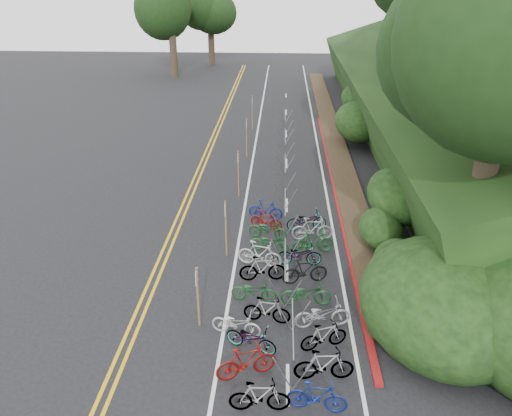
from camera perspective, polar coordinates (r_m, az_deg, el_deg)
The scene contains 10 objects.
ground at distance 16.89m, azimuth -7.29°, elevation -14.13°, with size 120.00×120.00×0.00m, color black.
road_markings at distance 25.32m, azimuth -2.07°, elevation 0.55°, with size 7.47×80.00×0.01m.
red_curb at distance 27.10m, azimuth 9.03°, elevation 2.10°, with size 0.25×28.00×0.10m, color maroon.
embankment at distance 34.35m, azimuth 20.57°, elevation 10.31°, with size 14.30×48.14×9.11m.
bike_rack_front at distance 15.38m, azimuth 4.22°, elevation -14.34°, with size 1.17×2.81×1.24m.
bike_racks_rest at distance 27.56m, azimuth 3.35°, elevation 4.61°, with size 1.14×23.00×1.17m.
signpost_near at distance 16.45m, azimuth -6.68°, elevation -9.62°, with size 0.08×0.40×2.26m.
signposts_rest at distance 28.38m, azimuth -1.50°, elevation 6.51°, with size 0.08×18.40×2.50m.
bike_front at distance 16.51m, azimuth -2.28°, elevation -13.02°, with size 1.67×0.58×0.88m, color beige.
bike_valet at distance 18.60m, azimuth 3.51°, elevation -7.87°, with size 3.40×13.10×1.09m.
Camera 1 is at (2.75, -12.72, 10.77)m, focal length 35.00 mm.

